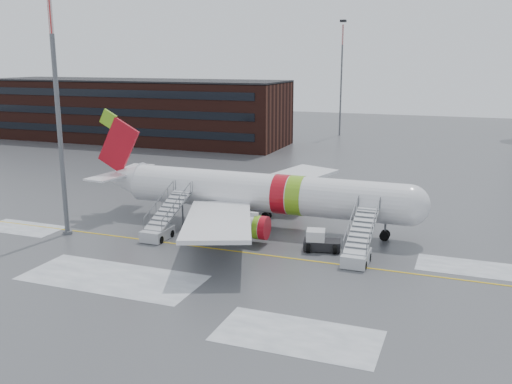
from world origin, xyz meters
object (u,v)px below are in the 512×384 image
at_px(airstair_aft, 161,226).
at_px(pushback_tug, 320,241).
at_px(airliner, 254,193).
at_px(light_mast_near, 58,106).
at_px(airstair_fwd, 358,249).

height_order(airstair_aft, pushback_tug, airstair_aft).
bearing_deg(airstair_aft, airliner, 43.75).
distance_m(airliner, light_mast_near, 20.10).
bearing_deg(airstair_fwd, pushback_tug, 156.47).
distance_m(airliner, pushback_tug, 9.78).
relative_size(airstair_aft, light_mast_near, 0.33).
relative_size(pushback_tug, light_mast_near, 0.15).
height_order(airstair_fwd, airstair_aft, same).
bearing_deg(airliner, airstair_fwd, -29.21).
relative_size(airliner, airstair_aft, 4.55).
distance_m(airstair_fwd, pushback_tug, 4.00).
bearing_deg(airstair_aft, airstair_fwd, 0.00).
height_order(airstair_fwd, pushback_tug, airstair_fwd).
relative_size(airliner, light_mast_near, 1.50).
xyz_separation_m(airliner, airstair_aft, (-6.83, -6.54, -2.35)).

